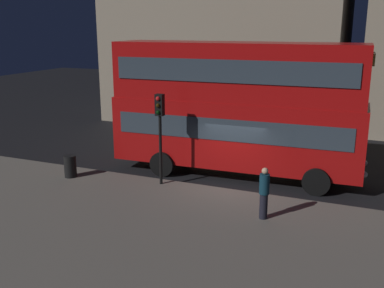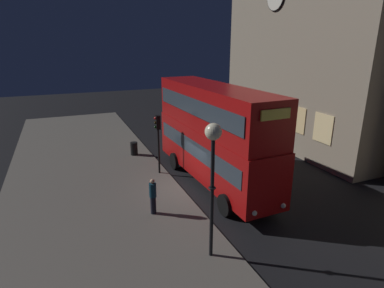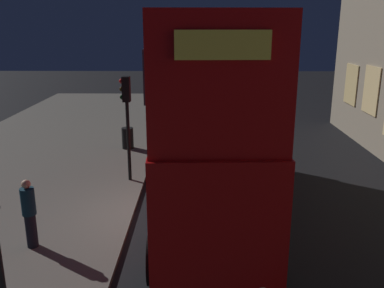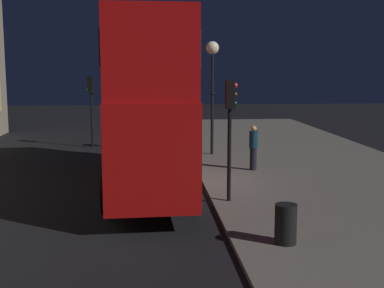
{
  "view_description": "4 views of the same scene",
  "coord_description": "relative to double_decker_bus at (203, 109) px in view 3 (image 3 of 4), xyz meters",
  "views": [
    {
      "loc": [
        5.17,
        -16.55,
        6.42
      ],
      "look_at": [
        -2.07,
        0.76,
        1.42
      ],
      "focal_mm": 42.14,
      "sensor_mm": 36.0,
      "label": 1
    },
    {
      "loc": [
        15.26,
        -6.25,
        7.98
      ],
      "look_at": [
        -1.64,
        0.75,
        2.11
      ],
      "focal_mm": 29.88,
      "sensor_mm": 36.0,
      "label": 2
    },
    {
      "loc": [
        11.23,
        1.35,
        5.47
      ],
      "look_at": [
        -0.47,
        1.22,
        2.1
      ],
      "focal_mm": 38.81,
      "sensor_mm": 36.0,
      "label": 3
    },
    {
      "loc": [
        -17.93,
        1.42,
        4.19
      ],
      "look_at": [
        -0.5,
        -0.08,
        1.57
      ],
      "focal_mm": 48.17,
      "sensor_mm": 36.0,
      "label": 4
    }
  ],
  "objects": [
    {
      "name": "traffic_light_near_kerb",
      "position": [
        -2.32,
        -2.58,
        -0.4
      ],
      "size": [
        0.32,
        0.36,
        3.68
      ],
      "rotation": [
        0.0,
        0.0,
        0.0
      ],
      "color": "black",
      "rests_on": "sidewalk_slab"
    },
    {
      "name": "double_decker_bus",
      "position": [
        0.0,
        0.0,
        0.0
      ],
      "size": [
        10.79,
        3.06,
        5.71
      ],
      "rotation": [
        0.0,
        0.0,
        0.04
      ],
      "color": "#9E0C0C",
      "rests_on": "ground"
    },
    {
      "name": "pedestrian",
      "position": [
        2.36,
        -4.28,
        -2.14
      ],
      "size": [
        0.34,
        0.34,
        1.78
      ],
      "rotation": [
        0.0,
        0.0,
        1.66
      ],
      "color": "black",
      "rests_on": "sidewalk_slab"
    },
    {
      "name": "ground_plane",
      "position": [
        0.37,
        -1.53,
        -3.18
      ],
      "size": [
        80.0,
        80.0,
        0.0
      ],
      "primitive_type": "plane",
      "color": "black"
    },
    {
      "name": "litter_bin",
      "position": [
        -6.27,
        -3.27,
        -2.59
      ],
      "size": [
        0.52,
        0.52,
        0.94
      ],
      "primitive_type": "cylinder",
      "color": "black",
      "rests_on": "sidewalk_slab"
    }
  ]
}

